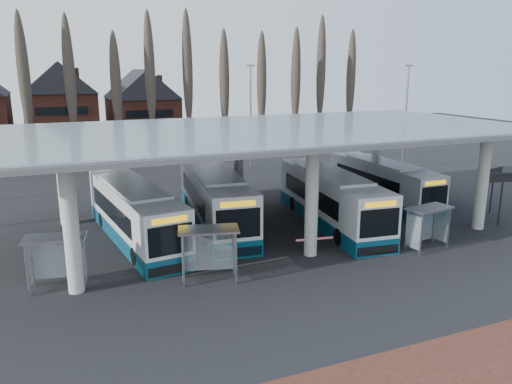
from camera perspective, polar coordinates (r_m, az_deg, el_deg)
name	(u,v)px	position (r m, az deg, el deg)	size (l,w,h in m)	color
ground	(334,271)	(25.46, 8.93, -8.96)	(140.00, 140.00, 0.00)	black
station_canopy	(270,138)	(30.84, 1.57, 6.20)	(32.00, 16.00, 6.34)	beige
poplar_row	(173,79)	(54.35, -9.49, 12.65)	(45.10, 1.10, 14.50)	#473D33
townhouse_row	(16,103)	(64.09, -25.76, 9.11)	(36.80, 10.30, 12.25)	brown
lamp_post_b	(251,115)	(49.68, -0.61, 8.75)	(0.80, 0.16, 10.17)	slate
lamp_post_c	(406,116)	(51.64, 16.73, 8.37)	(0.80, 0.16, 10.17)	slate
bus_0	(135,214)	(29.94, -13.68, -2.49)	(3.99, 12.22, 3.33)	silver
bus_1	(215,199)	(32.22, -4.71, -0.78)	(4.27, 12.99, 3.54)	silver
bus_2	(330,199)	(32.58, 8.49, -0.82)	(4.00, 12.55, 3.43)	silver
bus_3	(382,183)	(38.71, 14.15, 1.05)	(2.53, 11.29, 3.13)	silver
shelter_0	(56,250)	(24.55, -21.87, -6.17)	(2.87, 1.76, 2.50)	gray
shelter_1	(209,242)	(23.68, -5.43, -5.71)	(3.07, 2.07, 2.61)	gray
shelter_2	(427,218)	(29.26, 18.93, -2.85)	(2.77, 1.68, 2.42)	gray
info_sign_0	(503,182)	(34.92, 26.39, 1.07)	(2.32, 0.61, 3.49)	black
info_sign_1	(494,175)	(37.95, 25.53, 1.73)	(2.11, 0.72, 3.22)	black
barrier	(313,240)	(27.27, 6.58, -5.45)	(2.11, 0.72, 1.06)	black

